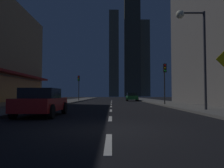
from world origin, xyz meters
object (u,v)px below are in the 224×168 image
at_px(car_parked_near, 42,102).
at_px(street_lamp_right, 193,35).
at_px(fire_hydrant_far_left, 60,101).
at_px(car_parked_far, 132,97).
at_px(traffic_light_near_right, 165,74).
at_px(traffic_light_far_left, 79,82).

relative_size(car_parked_near, street_lamp_right, 0.64).
height_order(fire_hydrant_far_left, street_lamp_right, street_lamp_right).
relative_size(car_parked_far, fire_hydrant_far_left, 6.48).
distance_m(car_parked_near, traffic_light_near_right, 14.56).
xyz_separation_m(car_parked_near, fire_hydrant_far_left, (-2.30, 13.76, -0.29)).
bearing_deg(traffic_light_far_left, street_lamp_right, -64.32).
height_order(car_parked_far, traffic_light_far_left, traffic_light_far_left).
distance_m(car_parked_near, car_parked_far, 28.64).
bearing_deg(car_parked_near, street_lamp_right, 17.77).
bearing_deg(car_parked_near, traffic_light_far_left, 94.26).
height_order(car_parked_near, fire_hydrant_far_left, car_parked_near).
bearing_deg(car_parked_far, traffic_light_near_right, -83.48).
relative_size(car_parked_near, traffic_light_far_left, 1.01).
distance_m(fire_hydrant_far_left, traffic_light_near_right, 12.02).
relative_size(fire_hydrant_far_left, street_lamp_right, 0.10).
distance_m(traffic_light_near_right, street_lamp_right, 8.44).
bearing_deg(car_parked_near, traffic_light_near_right, 50.66).
bearing_deg(traffic_light_near_right, fire_hydrant_far_left, 166.86).
relative_size(traffic_light_near_right, street_lamp_right, 0.64).
distance_m(car_parked_far, traffic_light_near_right, 16.90).
bearing_deg(traffic_light_far_left, fire_hydrant_far_left, -91.95).
relative_size(car_parked_near, car_parked_far, 1.00).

